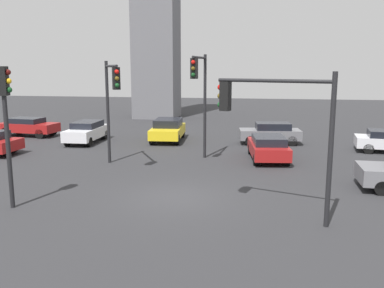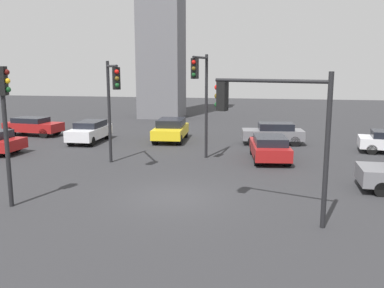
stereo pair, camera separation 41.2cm
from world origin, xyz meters
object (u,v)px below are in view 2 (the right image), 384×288
object	(u,v)px
traffic_light_2	(5,110)
traffic_light_0	(201,86)
traffic_light_3	(112,93)
car_8	(270,147)
traffic_light_1	(271,115)
car_1	(90,131)
car_5	(171,129)
car_4	(33,126)
car_7	(273,133)

from	to	relation	value
traffic_light_2	traffic_light_0	bearing A→B (deg)	46.83
traffic_light_3	car_8	bearing A→B (deg)	84.57
traffic_light_2	traffic_light_1	bearing A→B (deg)	-6.16
traffic_light_3	car_1	distance (m)	8.64
car_5	traffic_light_3	bearing A→B (deg)	-10.00
traffic_light_0	car_4	bearing A→B (deg)	-109.10
car_4	car_1	bearing A→B (deg)	-12.59
car_1	car_7	xyz separation A→B (m)	(12.22, 1.40, -0.00)
car_4	car_7	bearing A→B (deg)	4.78
traffic_light_1	car_1	world-z (taller)	traffic_light_1
car_4	car_7	distance (m)	17.52
traffic_light_3	car_4	size ratio (longest dim) A/B	1.22
traffic_light_3	car_7	bearing A→B (deg)	107.41
car_1	car_8	size ratio (longest dim) A/B	0.97
traffic_light_2	car_5	distance (m)	15.06
traffic_light_0	car_1	bearing A→B (deg)	-112.88
car_5	car_8	xyz separation A→B (m)	(6.72, -5.06, -0.07)
traffic_light_2	car_4	distance (m)	17.09
car_5	car_8	bearing A→B (deg)	49.33
traffic_light_1	car_7	bearing A→B (deg)	-71.28
traffic_light_1	traffic_light_3	bearing A→B (deg)	-16.93
traffic_light_0	traffic_light_1	xyz separation A→B (m)	(3.57, -7.92, -0.54)
traffic_light_1	car_8	distance (m)	9.42
traffic_light_0	car_4	xyz separation A→B (m)	(-13.65, 6.39, -3.29)
traffic_light_2	car_8	distance (m)	13.58
traffic_light_0	car_8	world-z (taller)	traffic_light_0
car_7	car_4	bearing A→B (deg)	-7.98
traffic_light_0	car_5	xyz separation A→B (m)	(-3.10, 6.15, -3.24)
car_7	traffic_light_3	bearing A→B (deg)	39.51
car_5	traffic_light_1	bearing A→B (deg)	21.69
traffic_light_1	car_5	world-z (taller)	traffic_light_1
car_8	traffic_light_0	bearing A→B (deg)	99.86
traffic_light_1	car_7	xyz separation A→B (m)	(0.29, 13.93, -2.74)
car_5	car_7	bearing A→B (deg)	85.18
traffic_light_2	car_8	xyz separation A→B (m)	(9.26, 9.53, -2.81)
traffic_light_0	traffic_light_1	world-z (taller)	traffic_light_0
traffic_light_0	car_5	world-z (taller)	traffic_light_0
traffic_light_3	car_1	world-z (taller)	traffic_light_3
traffic_light_1	car_8	size ratio (longest dim) A/B	1.13
car_4	traffic_light_0	bearing A→B (deg)	-19.06
traffic_light_0	traffic_light_2	bearing A→B (deg)	-27.73
traffic_light_1	car_1	distance (m)	17.51
traffic_light_2	car_1	xyz separation A→B (m)	(-2.72, 13.06, -2.77)
traffic_light_0	car_1	xyz separation A→B (m)	(-8.36, 4.61, -3.27)
car_7	traffic_light_0	bearing A→B (deg)	50.55
car_1	car_4	size ratio (longest dim) A/B	0.97
traffic_light_0	car_8	distance (m)	5.03
traffic_light_0	traffic_light_2	distance (m)	10.17
car_5	car_8	world-z (taller)	car_5
traffic_light_2	traffic_light_3	size ratio (longest dim) A/B	0.95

